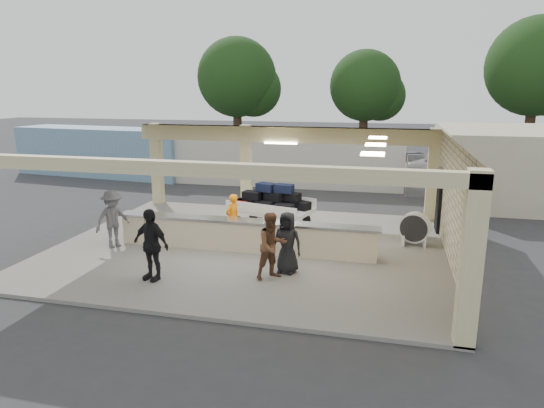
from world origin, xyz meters
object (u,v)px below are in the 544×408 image
(baggage_handler, at_px, (233,218))
(container_white, at_px, (286,160))
(drum_fan, at_px, (415,228))
(car_white_a, at_px, (452,168))
(passenger_c, at_px, (113,219))
(luggage_cart, at_px, (271,204))
(passenger_a, at_px, (272,246))
(passenger_d, at_px, (287,242))
(car_dark, at_px, (415,165))
(container_blue, at_px, (104,152))
(baggage_counter, at_px, (245,235))
(passenger_b, at_px, (151,244))

(baggage_handler, bearing_deg, container_white, -152.23)
(drum_fan, relative_size, car_white_a, 0.22)
(car_white_a, bearing_deg, passenger_c, 151.44)
(drum_fan, relative_size, baggage_handler, 0.68)
(drum_fan, height_order, passenger_c, passenger_c)
(luggage_cart, bearing_deg, baggage_handler, -99.30)
(passenger_a, xyz_separation_m, passenger_c, (-5.44, 1.34, 0.02))
(baggage_handler, bearing_deg, passenger_a, 60.96)
(passenger_a, distance_m, passenger_d, 0.58)
(baggage_handler, xyz_separation_m, car_dark, (6.31, 14.58, -0.22))
(drum_fan, xyz_separation_m, container_white, (-6.20, 9.53, 0.64))
(passenger_d, relative_size, car_white_a, 0.35)
(container_white, bearing_deg, container_blue, 178.31)
(luggage_cart, xyz_separation_m, baggage_handler, (-0.82, -1.86, -0.07))
(luggage_cart, xyz_separation_m, drum_fan, (4.91, -0.88, -0.29))
(passenger_a, relative_size, passenger_c, 0.98)
(car_white_a, bearing_deg, drum_fan, 178.02)
(baggage_counter, relative_size, passenger_b, 4.32)
(baggage_counter, distance_m, car_white_a, 16.36)
(passenger_b, xyz_separation_m, car_white_a, (9.27, 17.26, -0.36))
(baggage_counter, relative_size, car_white_a, 1.71)
(drum_fan, xyz_separation_m, baggage_handler, (-5.73, -0.98, 0.22))
(passenger_a, distance_m, container_white, 13.49)
(passenger_c, height_order, passenger_d, passenger_c)
(baggage_handler, distance_m, passenger_a, 3.40)
(passenger_b, bearing_deg, car_dark, 83.35)
(passenger_b, xyz_separation_m, container_blue, (-10.40, 14.29, 0.33))
(container_white, bearing_deg, car_white_a, 19.54)
(baggage_counter, xyz_separation_m, car_white_a, (7.58, 14.49, 0.10))
(baggage_counter, height_order, passenger_d, passenger_d)
(passenger_a, relative_size, container_blue, 0.17)
(luggage_cart, relative_size, passenger_a, 1.74)
(passenger_a, xyz_separation_m, passenger_b, (-3.03, -0.82, 0.06))
(passenger_c, bearing_deg, container_blue, 66.70)
(baggage_counter, relative_size, drum_fan, 7.63)
(car_white_a, height_order, car_dark, car_white_a)
(baggage_counter, height_order, luggage_cart, luggage_cart)
(baggage_counter, bearing_deg, passenger_d, -41.62)
(passenger_c, distance_m, car_white_a, 19.10)
(baggage_handler, relative_size, passenger_b, 0.83)
(luggage_cart, height_order, passenger_b, passenger_b)
(drum_fan, height_order, car_dark, car_dark)
(car_dark, height_order, container_white, container_white)
(baggage_counter, relative_size, container_white, 0.68)
(luggage_cart, bearing_deg, container_white, 112.90)
(passenger_c, relative_size, container_white, 0.15)
(passenger_b, bearing_deg, luggage_cart, 86.47)
(car_white_a, bearing_deg, car_dark, 74.32)
(luggage_cart, distance_m, car_dark, 13.85)
(passenger_d, bearing_deg, drum_fan, 52.35)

